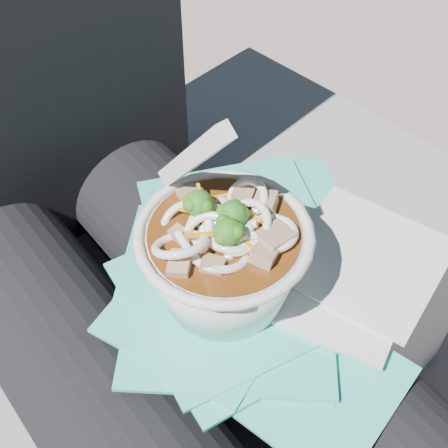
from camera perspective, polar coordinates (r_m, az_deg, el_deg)
stone_ledge at (r=0.93m, az=-8.11°, el=-14.83°), size 1.06×0.62×0.44m
lap at (r=0.61m, az=-3.24°, el=-12.63°), size 0.30×0.48×0.14m
person_body at (r=0.63m, az=-8.34°, el=-5.46°), size 0.34×0.94×0.98m
plastic_bag at (r=0.56m, az=1.44°, el=-5.65°), size 0.32×0.35×0.02m
napkins at (r=0.57m, az=11.02°, el=-4.06°), size 0.21×0.18×0.01m
udon_bowl at (r=0.51m, az=-0.01°, el=-2.77°), size 0.18×0.18×0.19m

